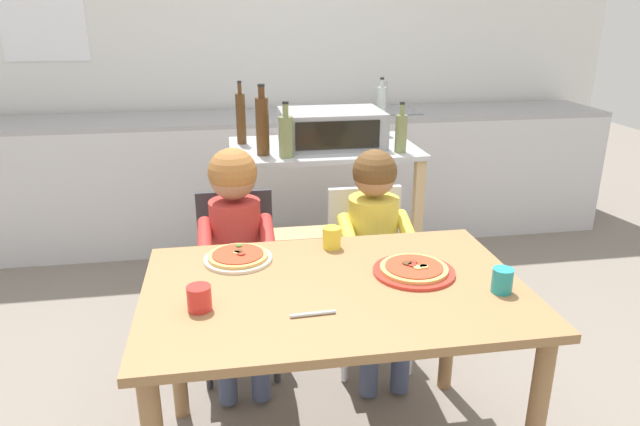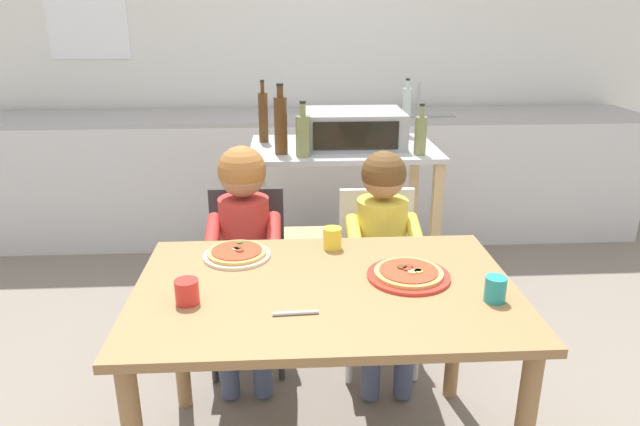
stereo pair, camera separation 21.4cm
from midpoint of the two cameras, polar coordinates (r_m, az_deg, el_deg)
ground_plane at (r=3.20m, az=1.14°, el=-10.32°), size 10.62×10.62×0.00m
back_wall_tiled at (r=4.42m, az=-0.53°, el=16.50°), size 5.31×0.14×2.70m
kitchen_counter at (r=4.16m, az=-0.12°, el=3.66°), size 4.78×0.60×1.09m
kitchen_island_cart at (r=3.21m, az=4.16°, el=1.45°), size 1.00×0.63×0.89m
toaster_oven at (r=3.12m, az=5.17°, el=8.33°), size 0.54×0.39×0.19m
bottle_tall_green_wine at (r=3.20m, az=-3.72°, el=9.52°), size 0.05×0.05×0.34m
bottle_clear_vinegar at (r=2.87m, az=0.46°, el=7.72°), size 0.07×0.07×0.28m
bottle_brown_beer at (r=2.92m, az=-1.81°, el=8.80°), size 0.07×0.07×0.35m
bottle_slim_sauce at (r=3.42m, az=10.36°, el=9.90°), size 0.05×0.05×0.33m
bottle_squat_spirits at (r=2.98m, az=12.00°, el=7.59°), size 0.06×0.06×0.26m
dining_table at (r=1.97m, az=3.67°, el=-9.95°), size 1.27×0.83×0.73m
dining_chair_left at (r=2.67m, az=-4.94°, el=-5.21°), size 0.36×0.36×0.81m
dining_chair_right at (r=2.67m, az=8.06°, el=-5.25°), size 0.36×0.36×0.81m
child_in_red_shirt at (r=2.48m, az=-5.14°, el=-2.07°), size 0.32×0.42×1.03m
child_in_yellow_shirt at (r=2.49m, az=8.78°, el=-2.66°), size 0.32×0.42×1.02m
pizza_plate_cream at (r=2.14m, az=-5.42°, el=-4.09°), size 0.25×0.25×0.03m
pizza_plate_red_rimmed at (r=2.01m, az=11.81°, el=-6.02°), size 0.28×0.28×0.03m
drinking_cup_red at (r=1.83m, az=-9.79°, el=-7.78°), size 0.08×0.08×0.08m
drinking_cup_teal at (r=1.93m, az=20.10°, el=-7.17°), size 0.07×0.07×0.08m
drinking_cup_yellow at (r=2.20m, az=4.03°, el=-2.56°), size 0.07×0.07×0.08m
serving_spoon at (r=1.75m, az=1.11°, el=-9.98°), size 0.14×0.02×0.01m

